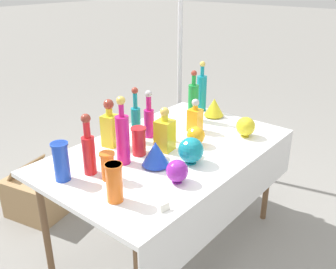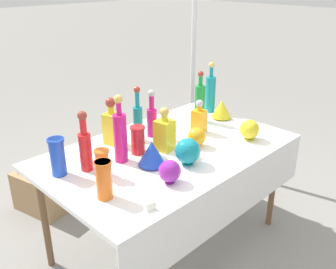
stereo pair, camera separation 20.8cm
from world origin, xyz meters
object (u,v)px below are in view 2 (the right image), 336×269
object	(u,v)px
tall_bottle_5	(210,92)
slender_vase_3	(58,156)
tall_bottle_4	(152,118)
cardboard_box_behind_left	(99,168)
tall_bottle_2	(138,120)
slender_vase_2	(104,179)
tall_bottle_1	(200,101)
tall_bottle_3	(120,135)
slender_vase_1	(102,162)
canopy_pole	(193,59)
fluted_vase_1	(222,109)
tall_bottle_0	(85,146)
square_decanter_2	(164,133)
round_bowl_1	(249,129)
slender_vase_0	(138,139)
round_bowl_3	(188,151)
round_bowl_2	(197,137)
square_decanter_1	(112,124)
round_bowl_0	(170,171)
fluted_vase_0	(152,153)
cardboard_box_behind_right	(48,188)
square_decanter_0	(199,119)

from	to	relation	value
tall_bottle_5	slender_vase_3	xyz separation A→B (m)	(-1.41, -0.06, -0.04)
tall_bottle_4	cardboard_box_behind_left	size ratio (longest dim) A/B	0.59
tall_bottle_2	slender_vase_2	world-z (taller)	tall_bottle_2
tall_bottle_1	tall_bottle_3	xyz separation A→B (m)	(-0.84, -0.10, 0.01)
slender_vase_1	canopy_pole	world-z (taller)	canopy_pole
tall_bottle_1	slender_vase_1	bearing A→B (deg)	-170.58
tall_bottle_1	fluted_vase_1	distance (m)	0.20
tall_bottle_0	fluted_vase_1	size ratio (longest dim) A/B	2.32
square_decanter_2	round_bowl_1	world-z (taller)	square_decanter_2
slender_vase_0	round_bowl_3	distance (m)	0.34
slender_vase_2	round_bowl_2	world-z (taller)	slender_vase_2
tall_bottle_2	tall_bottle_5	xyz separation A→B (m)	(0.79, 0.02, 0.01)
slender_vase_3	tall_bottle_5	bearing A→B (deg)	2.37
square_decanter_1	round_bowl_0	distance (m)	0.64
tall_bottle_3	slender_vase_3	size ratio (longest dim) A/B	1.89
round_bowl_1	canopy_pole	distance (m)	1.20
tall_bottle_2	tall_bottle_3	world-z (taller)	tall_bottle_3
square_decanter_2	fluted_vase_0	xyz separation A→B (m)	(-0.20, -0.10, -0.04)
tall_bottle_0	cardboard_box_behind_right	distance (m)	1.19
slender_vase_2	tall_bottle_0	bearing A→B (deg)	71.84
tall_bottle_5	fluted_vase_0	xyz separation A→B (m)	(-0.97, -0.35, -0.08)
round_bowl_2	fluted_vase_1	bearing A→B (deg)	20.69
tall_bottle_4	fluted_vase_1	distance (m)	0.63
tall_bottle_0	cardboard_box_behind_right	size ratio (longest dim) A/B	0.70
tall_bottle_5	square_decanter_1	world-z (taller)	tall_bottle_5
square_decanter_1	round_bowl_1	world-z (taller)	square_decanter_1
fluted_vase_1	square_decanter_2	bearing A→B (deg)	-173.09
square_decanter_2	round_bowl_2	world-z (taller)	square_decanter_2
cardboard_box_behind_left	canopy_pole	bearing A→B (deg)	-22.11
slender_vase_0	round_bowl_0	size ratio (longest dim) A/B	1.37
fluted_vase_0	canopy_pole	size ratio (longest dim) A/B	0.06
round_bowl_3	square_decanter_1	bearing A→B (deg)	103.70
fluted_vase_1	cardboard_box_behind_left	world-z (taller)	fluted_vase_1
slender_vase_0	round_bowl_1	bearing A→B (deg)	-29.29
tall_bottle_4	round_bowl_2	bearing A→B (deg)	-74.69
tall_bottle_5	round_bowl_3	world-z (taller)	tall_bottle_5
tall_bottle_3	slender_vase_1	distance (m)	0.22
round_bowl_1	square_decanter_0	bearing A→B (deg)	113.34
fluted_vase_1	round_bowl_1	distance (m)	0.43
tall_bottle_2	slender_vase_1	world-z (taller)	tall_bottle_2
tall_bottle_2	slender_vase_3	xyz separation A→B (m)	(-0.62, -0.04, -0.03)
round_bowl_0	canopy_pole	bearing A→B (deg)	37.36
slender_vase_0	cardboard_box_behind_left	world-z (taller)	slender_vase_0
round_bowl_3	cardboard_box_behind_left	world-z (taller)	round_bowl_3
square_decanter_0	fluted_vase_1	size ratio (longest dim) A/B	1.55
slender_vase_1	slender_vase_3	bearing A→B (deg)	130.54
cardboard_box_behind_right	slender_vase_0	bearing A→B (deg)	-79.24
slender_vase_2	slender_vase_3	xyz separation A→B (m)	(-0.04, 0.38, 0.01)
fluted_vase_0	round_bowl_1	bearing A→B (deg)	-15.15
tall_bottle_5	round_bowl_1	bearing A→B (deg)	-114.53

